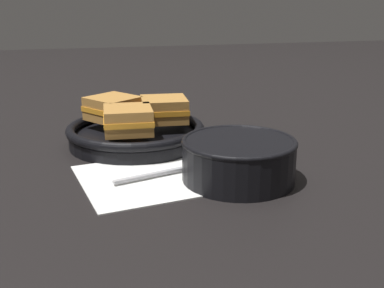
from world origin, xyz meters
TOP-DOWN VIEW (x-y plane):
  - ground_plane at (0.00, 0.00)m, footprint 4.00×4.00m
  - napkin at (-0.06, -0.03)m, footprint 0.27×0.24m
  - soup_bowl at (0.06, -0.07)m, footprint 0.18×0.18m
  - spoon at (-0.01, -0.02)m, footprint 0.18×0.07m
  - skillet at (-0.07, 0.16)m, footprint 0.27×0.38m
  - sandwich_near_left at (-0.01, 0.17)m, footprint 0.10×0.10m
  - sandwich_near_right at (-0.11, 0.21)m, footprint 0.12×0.12m
  - sandwich_far_left at (-0.09, 0.10)m, footprint 0.09×0.10m

SIDE VIEW (x-z plane):
  - ground_plane at x=0.00m, z-range 0.00..0.00m
  - napkin at x=-0.06m, z-range 0.00..0.00m
  - spoon at x=-0.01m, z-range 0.00..0.01m
  - skillet at x=-0.07m, z-range 0.00..0.04m
  - soup_bowl at x=0.06m, z-range 0.00..0.07m
  - sandwich_near_left at x=-0.01m, z-range 0.04..0.09m
  - sandwich_near_right at x=-0.11m, z-range 0.04..0.09m
  - sandwich_far_left at x=-0.09m, z-range 0.04..0.09m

